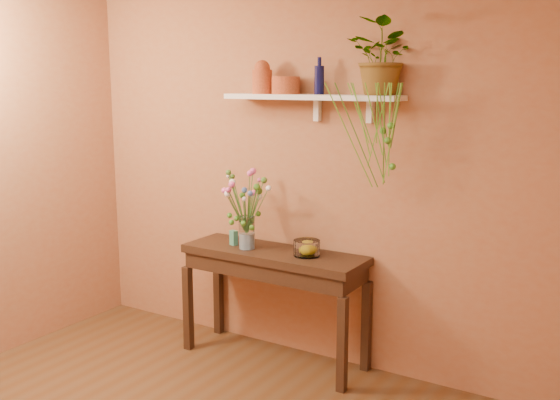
{
  "coord_description": "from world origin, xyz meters",
  "views": [
    {
      "loc": [
        2.21,
        -2.01,
        2.03
      ],
      "look_at": [
        0.0,
        1.55,
        1.25
      ],
      "focal_mm": 41.18,
      "sensor_mm": 36.0,
      "label": 1
    }
  ],
  "objects": [
    {
      "name": "sideboard",
      "position": [
        -0.18,
        1.76,
        0.71
      ],
      "size": [
        1.36,
        0.44,
        0.83
      ],
      "color": "#362315",
      "rests_on": "ground"
    },
    {
      "name": "carton",
      "position": [
        -0.52,
        1.74,
        0.88
      ],
      "size": [
        0.07,
        0.06,
        0.11
      ],
      "primitive_type": "cube",
      "rotation": [
        0.0,
        0.0,
        -0.33
      ],
      "color": "#2D6383",
      "rests_on": "sideboard"
    },
    {
      "name": "terracotta_jug",
      "position": [
        -0.34,
        1.85,
        2.05
      ],
      "size": [
        0.14,
        0.14,
        0.24
      ],
      "color": "#BF522C",
      "rests_on": "wall_shelf"
    },
    {
      "name": "spider_plant",
      "position": [
        0.57,
        1.9,
        2.18
      ],
      "size": [
        0.55,
        0.52,
        0.48
      ],
      "primitive_type": "imported",
      "rotation": [
        0.0,
        0.0,
        -0.42
      ],
      "color": "#3F7B1F",
      "rests_on": "wall_shelf"
    },
    {
      "name": "terracotta_pot",
      "position": [
        -0.15,
        1.86,
        2.0
      ],
      "size": [
        0.23,
        0.23,
        0.12
      ],
      "primitive_type": "cylinder",
      "rotation": [
        0.0,
        0.0,
        0.21
      ],
      "color": "#BF522C",
      "rests_on": "wall_shelf"
    },
    {
      "name": "glass_vase",
      "position": [
        -0.38,
        1.71,
        0.93
      ],
      "size": [
        0.12,
        0.12,
        0.24
      ],
      "color": "white",
      "rests_on": "sideboard"
    },
    {
      "name": "bouquet",
      "position": [
        -0.38,
        1.69,
        1.23
      ],
      "size": [
        0.42,
        0.37,
        0.47
      ],
      "color": "#386B28",
      "rests_on": "glass_vase"
    },
    {
      "name": "wall_shelf",
      "position": [
        0.06,
        1.87,
        1.92
      ],
      "size": [
        1.3,
        0.24,
        0.19
      ],
      "color": "white",
      "rests_on": "room"
    },
    {
      "name": "plant_fronds",
      "position": [
        0.62,
        1.75,
        1.71
      ],
      "size": [
        0.46,
        0.36,
        0.67
      ],
      "color": "#3F7B1F",
      "rests_on": "wall_shelf"
    },
    {
      "name": "room",
      "position": [
        0.0,
        0.0,
        1.35
      ],
      "size": [
        4.04,
        4.04,
        2.7
      ],
      "color": "#4F351F",
      "rests_on": "ground"
    },
    {
      "name": "glass_bowl",
      "position": [
        0.09,
        1.77,
        0.88
      ],
      "size": [
        0.19,
        0.19,
        0.11
      ],
      "color": "white",
      "rests_on": "sideboard"
    },
    {
      "name": "blue_bottle",
      "position": [
        0.1,
        1.9,
        2.04
      ],
      "size": [
        0.09,
        0.09,
        0.25
      ],
      "color": "#0B0C37",
      "rests_on": "wall_shelf"
    },
    {
      "name": "lemon",
      "position": [
        0.08,
        1.78,
        0.87
      ],
      "size": [
        0.08,
        0.08,
        0.08
      ],
      "primitive_type": "sphere",
      "color": "yellow",
      "rests_on": "glass_bowl"
    }
  ]
}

